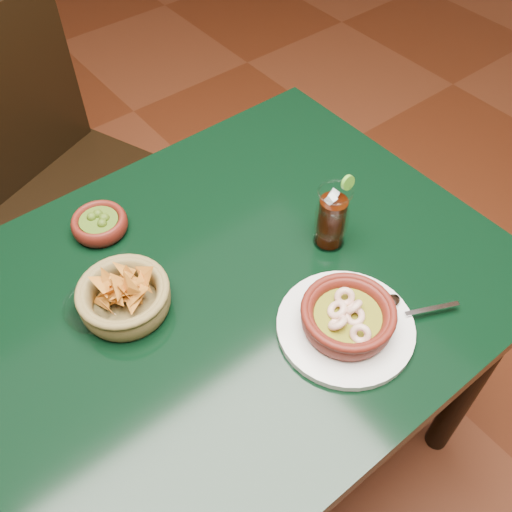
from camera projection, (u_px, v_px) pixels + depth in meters
ground at (212, 464)px, 1.58m from camera, size 7.00×7.00×0.00m
dining_table at (192, 339)px, 1.08m from camera, size 1.20×0.80×0.75m
dining_chair at (69, 176)px, 1.56m from camera, size 0.58×0.58×0.96m
shrimp_plate at (347, 319)px, 0.96m from camera, size 0.30×0.24×0.07m
chip_basket at (124, 297)px, 0.99m from camera, size 0.19×0.19×0.11m
guacamole_ramekin at (100, 224)px, 1.11m from camera, size 0.13×0.13×0.04m
cola_drink at (332, 218)px, 1.06m from camera, size 0.13×0.13×0.15m
glass_ashtray at (95, 306)px, 0.99m from camera, size 0.12×0.12×0.03m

